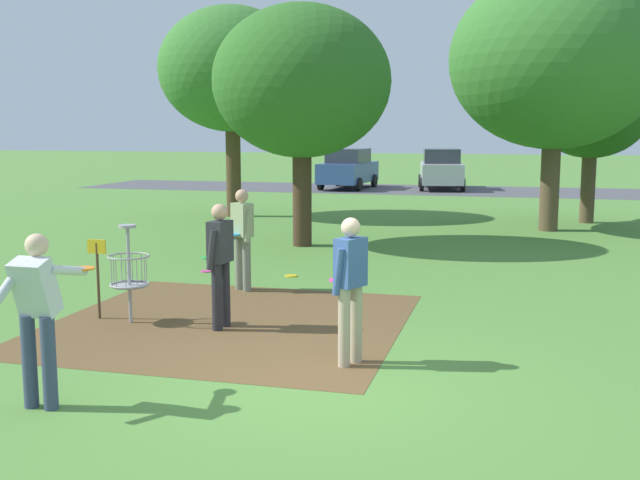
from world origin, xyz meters
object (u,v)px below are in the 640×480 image
(tree_mid_center, at_px, (555,60))
(player_waiting_right, at_px, (220,259))
(frisbee_mid_grass, at_px, (206,271))
(tree_near_left, at_px, (232,70))
(disc_golf_basket, at_px, (126,270))
(parked_car_leftmost, at_px, (348,169))
(tree_near_right, at_px, (302,82))
(tree_mid_left, at_px, (592,110))
(player_waiting_left, at_px, (350,282))
(player_foreground_watching, at_px, (38,309))
(parked_car_center_left, at_px, (441,169))
(player_throwing, at_px, (242,234))
(frisbee_by_tee, at_px, (291,276))

(tree_mid_center, bearing_deg, player_waiting_right, -111.93)
(frisbee_mid_grass, bearing_deg, tree_mid_center, 50.26)
(player_waiting_right, height_order, tree_near_left, tree_near_left)
(disc_golf_basket, relative_size, parked_car_leftmost, 0.32)
(tree_near_right, height_order, tree_mid_left, tree_near_right)
(tree_mid_left, bearing_deg, frisbee_mid_grass, -127.65)
(tree_near_left, bearing_deg, frisbee_mid_grass, -72.24)
(player_waiting_left, bearing_deg, player_foreground_watching, -141.33)
(parked_car_center_left, bearing_deg, tree_mid_center, -72.98)
(player_throwing, distance_m, player_waiting_left, 4.38)
(tree_mid_left, xyz_separation_m, parked_car_leftmost, (-9.56, 10.93, -2.33))
(disc_golf_basket, relative_size, player_waiting_right, 0.81)
(player_waiting_right, xyz_separation_m, frisbee_by_tee, (-0.15, 3.78, -0.96))
(frisbee_mid_grass, relative_size, tree_near_left, 0.03)
(disc_golf_basket, relative_size, tree_mid_center, 0.20)
(disc_golf_basket, bearing_deg, tree_mid_center, 62.45)
(player_throwing, height_order, tree_mid_left, tree_mid_left)
(disc_golf_basket, distance_m, frisbee_mid_grass, 3.93)
(frisbee_by_tee, height_order, parked_car_leftmost, parked_car_leftmost)
(player_waiting_left, height_order, tree_near_left, tree_near_left)
(disc_golf_basket, height_order, frisbee_by_tee, disc_golf_basket)
(player_foreground_watching, height_order, frisbee_by_tee, player_foreground_watching)
(tree_near_right, bearing_deg, tree_mid_left, 42.94)
(player_throwing, relative_size, parked_car_center_left, 0.39)
(tree_near_right, distance_m, parked_car_leftmost, 17.73)
(frisbee_mid_grass, bearing_deg, player_waiting_right, -64.03)
(tree_mid_left, distance_m, tree_mid_center, 2.71)
(player_throwing, xyz_separation_m, tree_near_right, (-0.40, 5.04, 2.79))
(player_waiting_left, bearing_deg, parked_car_leftmost, 102.51)
(tree_mid_center, bearing_deg, frisbee_mid_grass, -129.74)
(player_foreground_watching, distance_m, parked_car_leftmost, 28.11)
(player_waiting_left, height_order, frisbee_by_tee, player_waiting_left)
(player_throwing, relative_size, tree_near_left, 0.27)
(tree_mid_left, xyz_separation_m, parked_car_center_left, (-5.37, 11.66, -2.33))
(player_throwing, height_order, frisbee_mid_grass, player_throwing)
(player_waiting_left, height_order, parked_car_center_left, parked_car_center_left)
(parked_car_center_left, bearing_deg, player_waiting_left, -86.67)
(disc_golf_basket, xyz_separation_m, tree_mid_left, (7.27, 13.82, 2.49))
(disc_golf_basket, relative_size, frisbee_mid_grass, 6.70)
(parked_car_center_left, bearing_deg, frisbee_by_tee, -91.69)
(parked_car_leftmost, relative_size, parked_car_center_left, 0.98)
(player_foreground_watching, relative_size, player_throwing, 1.00)
(player_waiting_right, height_order, tree_mid_left, tree_mid_left)
(player_foreground_watching, height_order, player_waiting_left, same)
(player_waiting_right, height_order, parked_car_leftmost, parked_car_leftmost)
(player_waiting_right, height_order, tree_mid_center, tree_mid_center)
(tree_near_left, distance_m, tree_near_right, 6.56)
(disc_golf_basket, xyz_separation_m, player_throwing, (0.83, 2.43, 0.21))
(player_foreground_watching, distance_m, player_waiting_left, 3.35)
(player_waiting_left, xyz_separation_m, tree_mid_left, (3.82, 14.91, 2.28))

